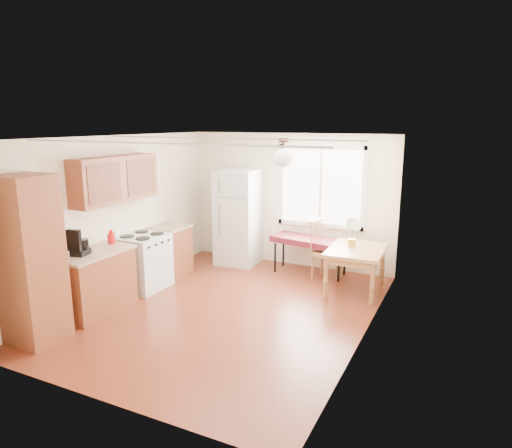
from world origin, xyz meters
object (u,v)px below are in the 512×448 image
Objects in this scene: bench at (310,242)px; dining_table at (356,255)px; refrigerator at (239,217)px; chair at (321,245)px.

dining_table is at bearing -18.16° from bench.
refrigerator is 2.49m from dining_table.
chair is at bearing -24.98° from bench.
bench is at bearing -3.30° from refrigerator.
bench is at bearing 160.36° from chair.
refrigerator reaches higher than chair.
refrigerator is 1.76m from chair.
chair is at bearing 152.97° from dining_table.
dining_table is (0.95, -0.50, 0.02)m from bench.
chair is (1.72, -0.19, -0.32)m from refrigerator.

